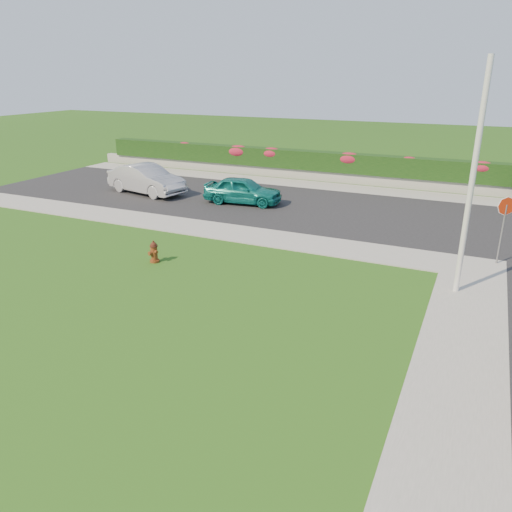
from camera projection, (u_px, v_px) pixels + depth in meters
The scene contains 18 objects.
ground at pixel (133, 350), 11.67m from camera, with size 120.00×120.00×0.00m, color black.
street_far at pixel (226, 199), 25.56m from camera, with size 26.00×8.00×0.04m, color black.
sidewalk_far at pixel (151, 221), 21.69m from camera, with size 24.00×2.00×0.04m, color gray.
curb_corner at pixel (473, 267), 16.58m from camera, with size 2.00×2.00×0.04m, color gray.
sidewalk_beyond at pixel (329, 187), 28.24m from camera, with size 34.00×2.00×0.04m, color gray.
retaining_wall at pixel (337, 177), 29.42m from camera, with size 34.00×0.40×0.60m, color gray.
hedge at pixel (338, 162), 29.21m from camera, with size 32.00×0.90×1.10m, color black.
fire_hydrant at pixel (154, 252), 16.95m from camera, with size 0.39×0.38×0.76m.
sedan_teal at pixel (243, 190), 24.36m from camera, with size 1.53×3.81×1.30m, color #0D6762.
sedan_silver at pixel (146, 179), 26.34m from camera, with size 1.60×4.58×1.51m, color #AAABB2.
utility_pole at pixel (472, 183), 13.61m from camera, with size 0.16×0.16×6.54m, color silver.
stop_sign at pixel (505, 215), 16.28m from camera, with size 0.55×0.36×2.34m.
flower_clump_a at pixel (185, 146), 33.15m from camera, with size 1.05×0.67×0.52m, color #B61F38.
flower_clump_b at pixel (238, 151), 31.61m from camera, with size 1.50×0.96×0.75m, color #B61F38.
flower_clump_c at pixel (272, 153), 30.69m from camera, with size 1.34×0.86×0.67m, color #B61F38.
flower_clump_d at pixel (349, 159), 28.78m from camera, with size 1.41×0.91×0.71m, color #B61F38.
flower_clump_e at pixel (409, 161), 27.44m from camera, with size 1.03×0.66×0.51m, color #B61F38.
flower_clump_f at pixel (482, 167), 26.00m from camera, with size 1.29×0.83×0.65m, color #B61F38.
Camera 1 is at (6.90, -8.04, 6.10)m, focal length 35.00 mm.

